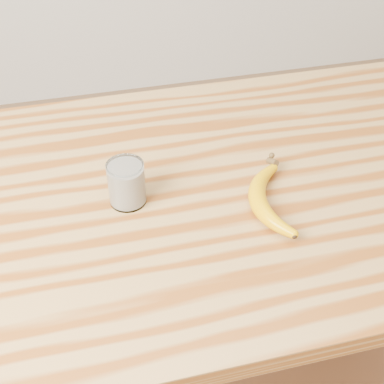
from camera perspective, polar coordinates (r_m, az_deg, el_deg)
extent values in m
cube|color=olive|center=(1.09, 3.04, 0.09)|extent=(1.20, 0.80, 0.04)
cylinder|color=brown|center=(1.64, -19.62, -7.30)|extent=(0.06, 0.06, 0.86)
cylinder|color=brown|center=(1.80, 16.11, -1.28)|extent=(0.06, 0.06, 0.86)
cylinder|color=white|center=(1.02, -7.00, 0.93)|extent=(0.07, 0.07, 0.09)
torus|color=white|center=(0.99, -7.19, 2.86)|extent=(0.07, 0.07, 0.00)
cylinder|color=white|center=(1.02, -6.98, 0.79)|extent=(0.07, 0.07, 0.08)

